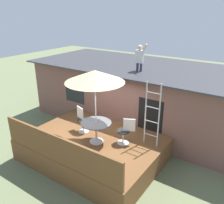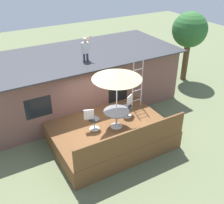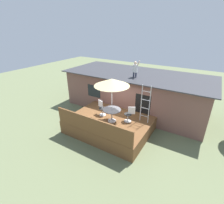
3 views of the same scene
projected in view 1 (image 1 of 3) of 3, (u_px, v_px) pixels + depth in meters
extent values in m
plane|color=#66704C|center=(95.00, 156.00, 8.84)|extent=(40.00, 40.00, 0.00)
cube|color=brown|center=(142.00, 95.00, 11.11)|extent=(10.00, 4.00, 2.67)
cube|color=#38383D|center=(144.00, 66.00, 10.61)|extent=(10.50, 4.50, 0.06)
cube|color=black|center=(75.00, 93.00, 10.76)|extent=(1.10, 0.03, 0.90)
cube|color=black|center=(150.00, 124.00, 8.97)|extent=(1.00, 0.03, 2.00)
cube|color=brown|center=(95.00, 147.00, 8.69)|extent=(4.71, 3.64, 0.80)
cube|color=brown|center=(57.00, 149.00, 7.02)|extent=(4.61, 0.08, 0.90)
cylinder|color=silver|center=(97.00, 141.00, 8.26)|extent=(0.48, 0.48, 0.03)
cylinder|color=silver|center=(96.00, 132.00, 8.13)|extent=(0.07, 0.07, 0.71)
cylinder|color=#4C4C51|center=(96.00, 123.00, 8.00)|extent=(1.04, 1.04, 0.03)
cylinder|color=silver|center=(96.00, 110.00, 7.83)|extent=(0.04, 0.04, 2.40)
cone|color=beige|center=(95.00, 76.00, 7.40)|extent=(1.90, 1.90, 0.38)
cylinder|color=silver|center=(145.00, 113.00, 7.85)|extent=(0.04, 0.04, 2.20)
cylinder|color=silver|center=(159.00, 117.00, 7.59)|extent=(0.04, 0.04, 2.20)
cylinder|color=silver|center=(151.00, 135.00, 8.00)|extent=(0.48, 0.03, 0.03)
cylinder|color=silver|center=(152.00, 122.00, 7.81)|extent=(0.48, 0.03, 0.03)
cylinder|color=silver|center=(153.00, 108.00, 7.63)|extent=(0.48, 0.03, 0.03)
cylinder|color=silver|center=(154.00, 93.00, 7.44)|extent=(0.48, 0.03, 0.03)
cylinder|color=#33384C|center=(137.00, 67.00, 9.69)|extent=(0.10, 0.10, 0.34)
cylinder|color=#33384C|center=(141.00, 67.00, 9.60)|extent=(0.10, 0.10, 0.34)
cube|color=silver|center=(140.00, 57.00, 9.49)|extent=(0.32, 0.20, 0.50)
sphere|color=beige|center=(140.00, 47.00, 9.36)|extent=(0.20, 0.20, 0.20)
cylinder|color=beige|center=(144.00, 49.00, 9.29)|extent=(0.26, 0.08, 0.44)
cylinder|color=silver|center=(84.00, 131.00, 8.95)|extent=(0.40, 0.40, 0.02)
cylinder|color=silver|center=(83.00, 126.00, 8.87)|extent=(0.06, 0.06, 0.44)
cylinder|color=black|center=(83.00, 120.00, 8.78)|extent=(0.44, 0.44, 0.04)
cube|color=silver|center=(80.00, 113.00, 8.84)|extent=(0.39, 0.17, 0.44)
cylinder|color=silver|center=(123.00, 143.00, 8.19)|extent=(0.40, 0.40, 0.02)
cylinder|color=silver|center=(123.00, 137.00, 8.11)|extent=(0.06, 0.06, 0.44)
cylinder|color=black|center=(123.00, 131.00, 8.02)|extent=(0.44, 0.44, 0.04)
cube|color=silver|center=(129.00, 125.00, 7.92)|extent=(0.37, 0.23, 0.44)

